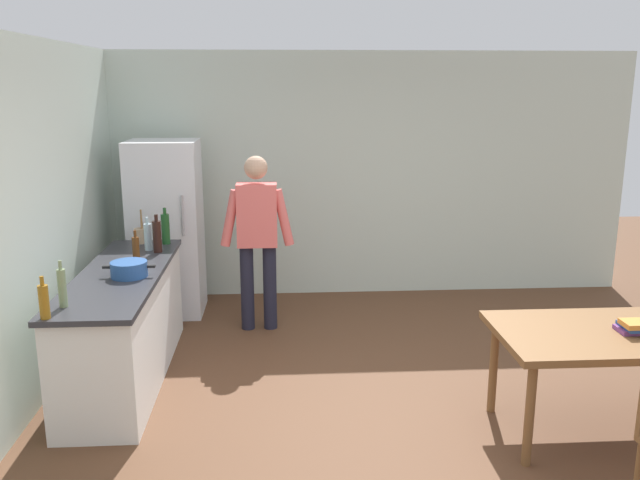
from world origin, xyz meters
The scene contains 16 objects.
ground_plane centered at (0.00, 0.00, 0.00)m, with size 14.00×14.00×0.00m, color brown.
wall_back centered at (0.00, 3.00, 1.35)m, with size 6.40×0.12×2.70m, color silver.
wall_left centered at (-2.60, 0.20, 1.35)m, with size 0.12×5.60×2.70m, color silver.
kitchen_counter centered at (-2.00, 0.80, 0.45)m, with size 0.64×2.20×0.90m.
refrigerator centered at (-1.90, 2.40, 0.90)m, with size 0.70×0.67×1.80m.
person centered at (-0.95, 1.85, 0.98)m, with size 0.70×0.22×1.70m.
dining_table centered at (1.40, -0.30, 0.67)m, with size 1.40×0.90×0.75m.
cooking_pot centered at (-1.90, 0.67, 0.96)m, with size 0.40×0.28×0.12m.
utensil_jar centered at (-2.04, 1.77, 0.98)m, with size 0.11×0.11×0.32m.
bottle_wine_green centered at (-1.79, 1.73, 1.05)m, with size 0.08×0.08×0.34m.
bottle_beer_brown centered at (-1.95, 1.15, 1.01)m, with size 0.06×0.06×0.26m.
bottle_water_clear centered at (-1.91, 1.50, 1.03)m, with size 0.07×0.07×0.30m.
bottle_oil_amber centered at (-2.23, -0.24, 1.02)m, with size 0.06×0.06×0.28m.
bottle_wine_dark centered at (-1.82, 1.42, 1.05)m, with size 0.08×0.08×0.34m.
bottle_vinegar_tall centered at (-2.19, -0.01, 1.04)m, with size 0.06×0.06×0.32m.
book_stack centered at (1.62, -0.34, 0.79)m, with size 0.26×0.21×0.09m.
Camera 1 is at (-0.74, -4.27, 2.36)m, focal length 36.77 mm.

